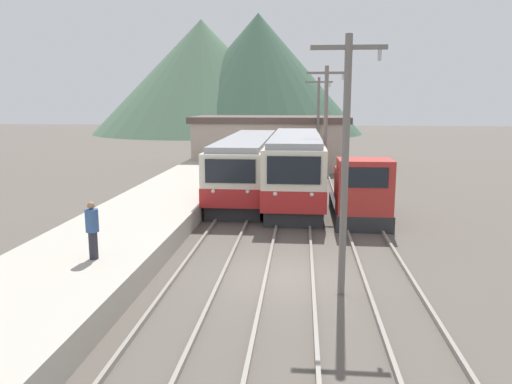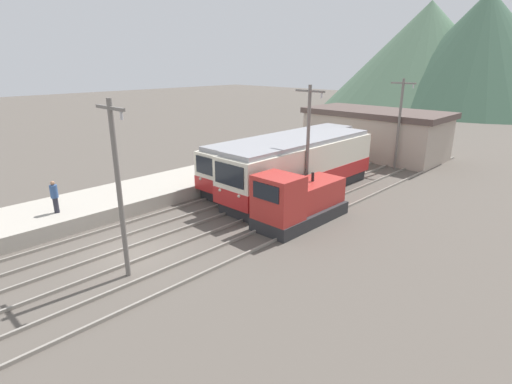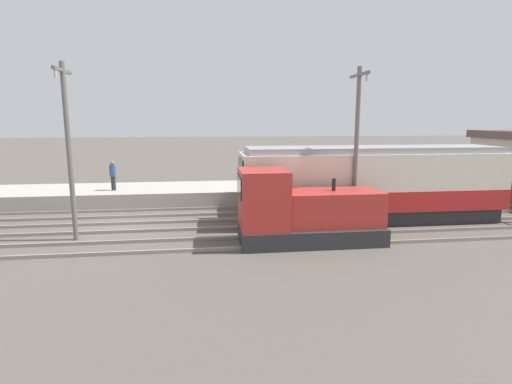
% 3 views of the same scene
% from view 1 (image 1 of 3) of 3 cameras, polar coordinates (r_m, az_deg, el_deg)
% --- Properties ---
extents(ground_plane, '(200.00, 200.00, 0.00)m').
position_cam_1_polar(ground_plane, '(15.87, 3.11, -9.62)').
color(ground_plane, '#564F47').
extents(platform_left, '(4.50, 54.00, 0.82)m').
position_cam_1_polar(platform_left, '(17.12, -18.45, -7.19)').
color(platform_left, '#ADA599').
rests_on(platform_left, ground).
extents(track_left, '(1.54, 60.00, 0.14)m').
position_cam_1_polar(track_left, '(16.14, -6.27, -9.05)').
color(track_left, gray).
rests_on(track_left, ground).
extents(track_center, '(1.54, 60.00, 0.14)m').
position_cam_1_polar(track_center, '(15.84, 3.84, -9.39)').
color(track_center, gray).
rests_on(track_center, ground).
extents(track_right, '(1.54, 60.00, 0.14)m').
position_cam_1_polar(track_right, '(16.06, 14.75, -9.44)').
color(track_right, gray).
rests_on(track_right, ground).
extents(commuter_train_left, '(2.84, 14.61, 3.38)m').
position_cam_1_polar(commuter_train_left, '(29.20, -0.93, 2.80)').
color(commuter_train_left, '#28282B').
rests_on(commuter_train_left, ground).
extents(commuter_train_center, '(2.84, 12.83, 3.65)m').
position_cam_1_polar(commuter_train_center, '(27.29, 4.54, 2.48)').
color(commuter_train_center, '#28282B').
rests_on(commuter_train_center, ground).
extents(shunting_locomotive, '(2.40, 5.80, 3.00)m').
position_cam_1_polar(shunting_locomotive, '(23.45, 11.73, -0.21)').
color(shunting_locomotive, '#28282B').
rests_on(shunting_locomotive, ground).
extents(catenary_mast_near, '(2.00, 0.20, 7.15)m').
position_cam_1_polar(catenary_mast_near, '(13.78, 10.20, 3.85)').
color(catenary_mast_near, slate).
rests_on(catenary_mast_near, ground).
extents(catenary_mast_mid, '(2.00, 0.20, 7.15)m').
position_cam_1_polar(catenary_mast_mid, '(25.69, 7.95, 6.85)').
color(catenary_mast_mid, slate).
rests_on(catenary_mast_mid, ground).
extents(catenary_mast_far, '(2.00, 0.20, 7.15)m').
position_cam_1_polar(catenary_mast_far, '(37.65, 7.12, 7.95)').
color(catenary_mast_far, slate).
rests_on(catenary_mast_far, ground).
extents(person_on_platform, '(0.38, 0.38, 1.72)m').
position_cam_1_polar(person_on_platform, '(15.38, -18.20, -3.92)').
color(person_on_platform, '#282833').
rests_on(person_on_platform, platform_left).
extents(station_building, '(12.60, 6.30, 4.21)m').
position_cam_1_polar(station_building, '(41.12, 1.69, 5.74)').
color(station_building, '#AD9E8E').
rests_on(station_building, ground).
extents(mountain_backdrop, '(46.12, 37.37, 19.86)m').
position_cam_1_polar(mountain_backdrop, '(87.66, -3.14, 13.15)').
color(mountain_backdrop, '#517056').
rests_on(mountain_backdrop, ground).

